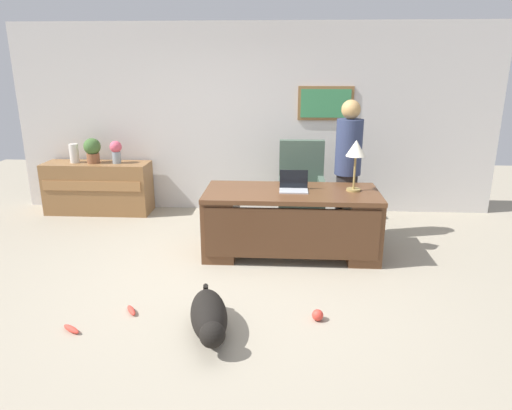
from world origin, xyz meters
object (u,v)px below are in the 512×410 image
Objects in this scene: vase_with_flowers at (116,150)px; dog_toy_bone at (71,329)px; dog_lying at (209,317)px; desk_lamp at (356,151)px; credenza at (98,188)px; desk at (291,220)px; vase_empty at (74,153)px; potted_plant at (92,149)px; dog_toy_ball at (318,315)px; laptop at (294,186)px; dog_toy_plush at (131,310)px; armchair at (301,190)px; person_standing at (348,169)px.

vase_with_flowers is 3.39m from dog_toy_bone.
desk_lamp is at bearing 52.49° from dog_lying.
credenza is 3.86m from desk_lamp.
desk is at bearing 43.85° from dog_toy_bone.
desk is 7.20× the size of vase_empty.
vase_empty is at bearing 180.00° from potted_plant.
dog_toy_ball is (3.04, -2.89, -0.33)m from credenza.
desk_lamp is at bearing 2.50° from laptop.
vase_empty is 3.44m from dog_toy_plush.
desk is 5.47× the size of potted_plant.
vase_with_flowers is 3.25× the size of dog_toy_ball.
potted_plant is (-3.56, 1.34, -0.26)m from desk_lamp.
desk_lamp is (3.52, -1.34, 0.83)m from credenza.
laptop is at bearing 44.37° from dog_toy_bone.
desk reaches higher than dog_lying.
dog_lying is 1.52× the size of desk_lamp.
armchair is at bearing 91.70° from dog_toy_ball.
desk_lamp is (1.38, 1.80, 1.05)m from dog_lying.
desk_lamp reaches higher than dog_lying.
desk_lamp is 5.80× the size of dog_toy_ball.
vase_empty is at bearing 179.74° from credenza.
desk is 2.06m from dog_toy_plush.
vase_with_flowers is 4.07m from dog_toy_ball.
vase_empty is at bearing 167.64° from person_standing.
desk is 2.57m from dog_toy_bone.
vase_with_flowers is 1.78× the size of dog_toy_plush.
armchair is 3.43m from dog_toy_bone.
credenza is 4.72× the size of vase_with_flowers.
vase_with_flowers is (0.32, 0.00, 0.56)m from credenza.
desk_lamp is at bearing 6.77° from desk.
potted_plant is at bearing 154.48° from laptop.
vase_empty is (-0.31, 0.00, 0.51)m from credenza.
dog_lying is at bearing -106.99° from armchair.
vase_empty is 3.55m from dog_toy_bone.
vase_empty is at bearing 112.18° from dog_toy_bone.
vase_empty is 2.75× the size of dog_toy_ball.
desk_lamp is (0.70, 0.08, 0.79)m from desk.
armchair is 1.28m from desk_lamp.
dog_toy_ball is (-0.48, -1.54, -1.16)m from desk_lamp.
credenza is 0.57m from potted_plant.
laptop is 1.17× the size of vase_empty.
person_standing reaches higher than credenza.
credenza is 4.24× the size of potted_plant.
laptop is (-0.13, -0.95, 0.30)m from armchair.
vase_empty reaches higher than laptop.
dog_toy_bone is at bearing -140.63° from dog_toy_plush.
armchair is 2.94m from dog_toy_plush.
dog_toy_ball is (0.22, -1.46, -0.37)m from desk.
desk is 6.09× the size of vase_with_flowers.
desk is 2.93m from vase_with_flowers.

